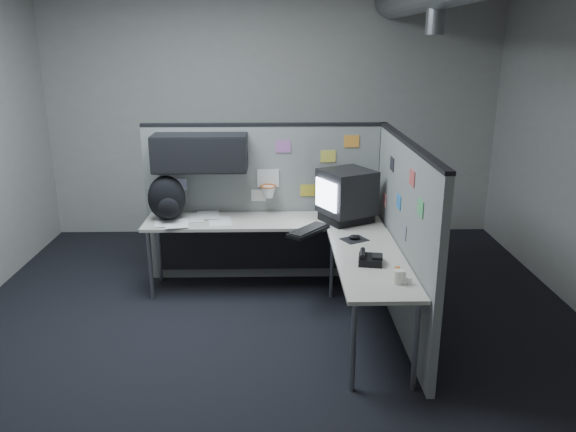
{
  "coord_description": "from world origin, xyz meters",
  "views": [
    {
      "loc": [
        0.02,
        -4.25,
        2.39
      ],
      "look_at": [
        0.13,
        0.35,
        0.96
      ],
      "focal_mm": 35.0,
      "sensor_mm": 36.0,
      "label": 1
    }
  ],
  "objects_px": {
    "keyboard": "(308,231)",
    "backpack": "(167,199)",
    "monitor": "(346,195)",
    "desk": "(289,240)",
    "phone": "(370,259)"
  },
  "relations": [
    {
      "from": "keyboard",
      "to": "backpack",
      "type": "xyz_separation_m",
      "value": [
        -1.34,
        0.39,
        0.2
      ]
    },
    {
      "from": "monitor",
      "to": "backpack",
      "type": "distance_m",
      "value": 1.73
    },
    {
      "from": "monitor",
      "to": "backpack",
      "type": "bearing_deg",
      "value": -164.65
    },
    {
      "from": "desk",
      "to": "phone",
      "type": "height_order",
      "value": "phone"
    },
    {
      "from": "keyboard",
      "to": "backpack",
      "type": "relative_size",
      "value": 1.05
    },
    {
      "from": "desk",
      "to": "keyboard",
      "type": "bearing_deg",
      "value": -33.85
    },
    {
      "from": "keyboard",
      "to": "phone",
      "type": "distance_m",
      "value": 0.87
    },
    {
      "from": "desk",
      "to": "keyboard",
      "type": "height_order",
      "value": "keyboard"
    },
    {
      "from": "desk",
      "to": "backpack",
      "type": "distance_m",
      "value": 1.25
    },
    {
      "from": "monitor",
      "to": "phone",
      "type": "distance_m",
      "value": 1.11
    },
    {
      "from": "monitor",
      "to": "backpack",
      "type": "relative_size",
      "value": 1.34
    },
    {
      "from": "phone",
      "to": "backpack",
      "type": "distance_m",
      "value": 2.13
    },
    {
      "from": "monitor",
      "to": "phone",
      "type": "height_order",
      "value": "monitor"
    },
    {
      "from": "desk",
      "to": "monitor",
      "type": "xyz_separation_m",
      "value": [
        0.56,
        0.22,
        0.38
      ]
    },
    {
      "from": "desk",
      "to": "backpack",
      "type": "bearing_deg",
      "value": 166.58
    }
  ]
}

